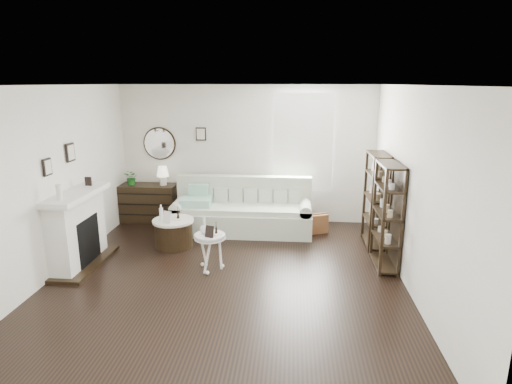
# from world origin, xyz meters

# --- Properties ---
(room) EXTENTS (5.50, 5.50, 5.50)m
(room) POSITION_xyz_m (0.73, 2.70, 1.60)
(room) COLOR black
(room) RESTS_ON ground
(fireplace) EXTENTS (0.50, 1.40, 1.84)m
(fireplace) POSITION_xyz_m (-2.32, 0.30, 0.54)
(fireplace) COLOR silver
(fireplace) RESTS_ON ground
(shelf_unit_far) EXTENTS (0.30, 0.80, 1.60)m
(shelf_unit_far) POSITION_xyz_m (2.33, 1.55, 0.80)
(shelf_unit_far) COLOR black
(shelf_unit_far) RESTS_ON ground
(shelf_unit_near) EXTENTS (0.30, 0.80, 1.60)m
(shelf_unit_near) POSITION_xyz_m (2.33, 0.65, 0.80)
(shelf_unit_near) COLOR black
(shelf_unit_near) RESTS_ON ground
(sofa) EXTENTS (2.58, 0.89, 1.00)m
(sofa) POSITION_xyz_m (-0.01, 2.08, 0.33)
(sofa) COLOR #B2BAA6
(sofa) RESTS_ON ground
(quilt) EXTENTS (0.58, 0.48, 0.14)m
(quilt) POSITION_xyz_m (-0.86, 1.95, 0.59)
(quilt) COLOR #227D5D
(quilt) RESTS_ON sofa
(suitcase) EXTENTS (0.57, 0.38, 0.36)m
(suitcase) POSITION_xyz_m (1.32, 2.03, 0.18)
(suitcase) COLOR olive
(suitcase) RESTS_ON ground
(dresser) EXTENTS (1.14, 0.49, 0.76)m
(dresser) POSITION_xyz_m (-1.97, 2.47, 0.38)
(dresser) COLOR black
(dresser) RESTS_ON ground
(table_lamp) EXTENTS (0.29, 0.29, 0.38)m
(table_lamp) POSITION_xyz_m (-1.64, 2.47, 0.95)
(table_lamp) COLOR beige
(table_lamp) RESTS_ON dresser
(potted_plant) EXTENTS (0.34, 0.32, 0.30)m
(potted_plant) POSITION_xyz_m (-2.25, 2.42, 0.91)
(potted_plant) COLOR #19591B
(potted_plant) RESTS_ON dresser
(drum_table) EXTENTS (0.70, 0.70, 0.48)m
(drum_table) POSITION_xyz_m (-1.09, 1.16, 0.24)
(drum_table) COLOR black
(drum_table) RESTS_ON ground
(pedestal_table) EXTENTS (0.46, 0.46, 0.56)m
(pedestal_table) POSITION_xyz_m (-0.29, 0.29, 0.51)
(pedestal_table) COLOR white
(pedestal_table) RESTS_ON ground
(eiffel_drum) EXTENTS (0.12, 0.12, 0.20)m
(eiffel_drum) POSITION_xyz_m (-1.01, 1.21, 0.58)
(eiffel_drum) COLOR black
(eiffel_drum) RESTS_ON drum_table
(bottle_drum) EXTENTS (0.07, 0.07, 0.28)m
(bottle_drum) POSITION_xyz_m (-1.26, 1.08, 0.62)
(bottle_drum) COLOR silver
(bottle_drum) RESTS_ON drum_table
(card_frame_drum) EXTENTS (0.16, 0.10, 0.20)m
(card_frame_drum) POSITION_xyz_m (-1.14, 0.99, 0.58)
(card_frame_drum) COLOR silver
(card_frame_drum) RESTS_ON drum_table
(eiffel_ped) EXTENTS (0.11, 0.11, 0.16)m
(eiffel_ped) POSITION_xyz_m (-0.20, 0.32, 0.64)
(eiffel_ped) COLOR black
(eiffel_ped) RESTS_ON pedestal_table
(flask_ped) EXTENTS (0.14, 0.14, 0.26)m
(flask_ped) POSITION_xyz_m (-0.37, 0.31, 0.69)
(flask_ped) COLOR silver
(flask_ped) RESTS_ON pedestal_table
(card_frame_ped) EXTENTS (0.14, 0.09, 0.17)m
(card_frame_ped) POSITION_xyz_m (-0.27, 0.17, 0.65)
(card_frame_ped) COLOR black
(card_frame_ped) RESTS_ON pedestal_table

